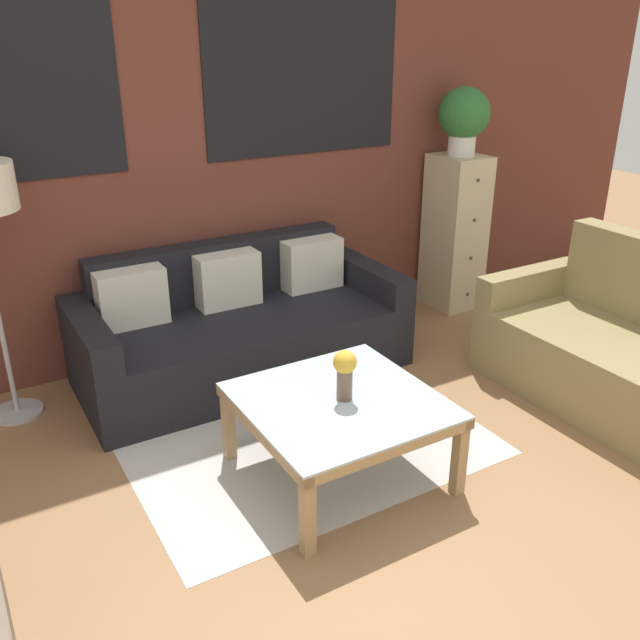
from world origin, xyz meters
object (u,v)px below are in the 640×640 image
Objects in this scene: settee_vintage at (619,351)px; drawer_cabinet at (454,233)px; potted_plant at (464,116)px; flower_vase at (345,371)px; couch_dark at (240,329)px; coffee_table at (340,411)px.

drawer_cabinet is (0.16, 1.65, 0.27)m from settee_vintage.
potted_plant is 1.93× the size of flower_vase.
flower_vase is (-1.93, -1.47, -0.87)m from potted_plant.
couch_dark is 2.26m from settee_vintage.
potted_plant reaches higher than settee_vintage.
potted_plant reaches higher than coffee_table.
coffee_table is at bearing 174.07° from settee_vintage.
couch_dark is at bearing -173.82° from drawer_cabinet.
settee_vintage reaches higher than couch_dark.
coffee_table is at bearing -143.08° from drawer_cabinet.
potted_plant is at bearing 37.34° from flower_vase.
couch_dark is at bearing 140.33° from settee_vintage.
potted_plant is (1.90, 0.21, 1.16)m from couch_dark.
flower_vase is (-0.02, -1.26, 0.29)m from couch_dark.
settee_vintage is 1.80m from coffee_table.
couch_dark reaches higher than coffee_table.
couch_dark is at bearing -173.82° from potted_plant.
drawer_cabinet reaches higher than flower_vase.
flower_vase is at bearing 174.18° from settee_vintage.
coffee_table is (-0.05, -1.26, 0.07)m from couch_dark.
couch_dark is 8.05× the size of flower_vase.
potted_plant is (1.95, 1.47, 1.08)m from coffee_table.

